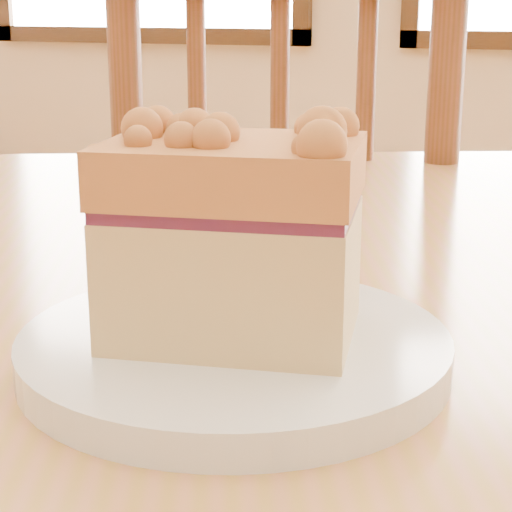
{
  "coord_description": "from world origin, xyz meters",
  "views": [
    {
      "loc": [
        0.27,
        -0.19,
        0.92
      ],
      "look_at": [
        0.12,
        0.21,
        0.8
      ],
      "focal_mm": 62.0,
      "sensor_mm": 36.0,
      "label": 1
    }
  ],
  "objects": [
    {
      "name": "cake_slice",
      "position": [
        0.12,
        0.18,
        0.82
      ],
      "size": [
        0.14,
        0.1,
        0.11
      ],
      "rotation": [
        0.0,
        0.0,
        0.16
      ],
      "color": "tan",
      "rests_on": "plate"
    },
    {
      "name": "plate",
      "position": [
        0.12,
        0.18,
        0.76
      ],
      "size": [
        0.21,
        0.21,
        0.02
      ],
      "color": "white",
      "rests_on": "cafe_table_main"
    },
    {
      "name": "cafe_chair_main",
      "position": [
        -0.09,
        0.92,
        0.51
      ],
      "size": [
        0.52,
        0.52,
        1.0
      ],
      "rotation": [
        0.0,
        0.0,
        3.29
      ],
      "color": "brown",
      "rests_on": "ground"
    },
    {
      "name": "cafe_table_main",
      "position": [
        -0.07,
        0.31,
        0.66
      ],
      "size": [
        1.56,
        1.33,
        0.75
      ],
      "rotation": [
        0.0,
        0.0,
        0.4
      ],
      "color": "#C17A4B",
      "rests_on": "ground"
    }
  ]
}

